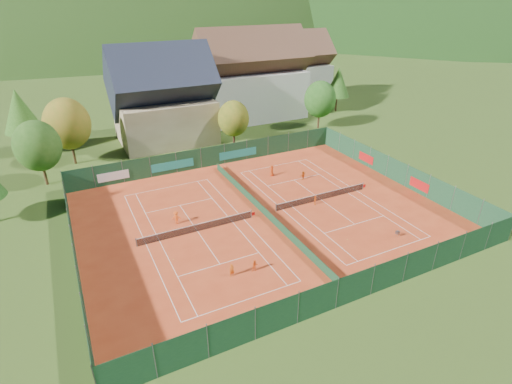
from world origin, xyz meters
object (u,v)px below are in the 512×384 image
Objects in this scene: ball_hopper at (398,232)px; player_left_near at (232,270)px; player_left_far at (176,218)px; player_right_far_b at (303,175)px; player_left_mid at (255,266)px; player_right_far_a at (272,171)px; hotel_block_b at (291,71)px; hotel_block_a at (251,80)px; player_right_near at (315,200)px; chalet at (163,102)px.

ball_hopper is 0.61× the size of player_left_near.
player_right_far_b is at bearing -148.69° from player_left_far.
player_right_far_a is (11.48, 17.81, 0.18)m from player_left_mid.
hotel_block_a is at bearing -150.26° from hotel_block_b.
player_left_far reaches higher than player_right_near.
hotel_block_b is at bearing 22.99° from chalet.
player_right_far_a is 1.29× the size of player_right_far_b.
player_right_far_a is (15.48, 6.48, 0.01)m from player_left_far.
player_left_near is 0.84× the size of player_right_far_a.
player_right_near is at bearing 50.13° from player_right_far_b.
hotel_block_a reaches higher than player_right_far_a.
hotel_block_b is at bearing 4.30° from player_right_near.
hotel_block_a reaches higher than player_left_near.
hotel_block_b is at bearing -112.95° from player_left_far.
ball_hopper is at bearing -109.93° from hotel_block_b.
hotel_block_a is 17.56× the size of player_right_near.
player_right_far_a is at bearing -136.60° from player_left_far.
player_left_far reaches higher than player_left_mid.
chalet is 13.17× the size of player_right_near.
player_left_far is (-19.80, 12.91, 0.22)m from ball_hopper.
player_left_near is at bearing -96.94° from chalet.
player_left_mid is 14.63m from player_right_near.
player_right_far_a is at bearing -124.50° from hotel_block_b.
hotel_block_a is at bearing 61.76° from player_left_near.
hotel_block_b is 11.03× the size of player_right_far_a.
player_left_mid is at bearing 26.46° from player_right_far_b.
player_right_far_b is at bearing -118.75° from hotel_block_b.
player_left_mid is at bearing -115.66° from hotel_block_a.
player_right_far_b is at bearing -63.05° from chalet.
ball_hopper is at bearing -6.13° from player_left_near.
hotel_block_b is 50.73m from player_right_near.
player_left_near is 16.34m from player_right_near.
ball_hopper is at bearing -97.03° from hotel_block_a.
hotel_block_a is at bearing 82.97° from ball_hopper.
player_left_near is (-17.97, 1.86, 0.11)m from ball_hopper.
player_right_far_b is (-6.82, -29.95, -6.78)m from hotel_block_a.
player_right_near is (14.30, 7.90, -0.05)m from player_left_near.
chalet is 28.83m from player_left_far.
player_left_far is 1.28× the size of player_right_far_b.
player_left_near is 1.07× the size of player_right_near.
hotel_block_a is 42.60m from player_left_far.
player_right_near is (-9.38, -36.61, -6.77)m from hotel_block_a.
chalet is 39.33m from player_left_mid.
player_left_near is at bearing 21.99° from player_right_far_b.
player_left_far is (-25.51, -33.47, -6.61)m from hotel_block_a.
player_right_near is at bearing 37.16° from player_left_mid.
player_right_far_a is 4.38m from player_right_far_b.
player_right_far_a is at bearing -61.52° from player_right_far_b.
player_left_far is at bearing 112.63° from player_left_mid.
hotel_block_a reaches higher than hotel_block_b.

